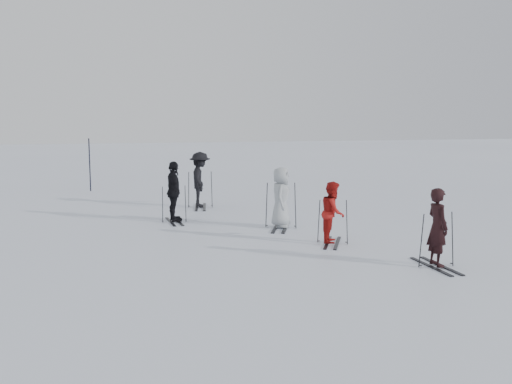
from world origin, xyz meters
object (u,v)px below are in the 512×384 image
at_px(skier_near_dark, 437,228).
at_px(piste_marker, 90,165).
at_px(skier_red, 333,213).
at_px(skier_grey, 281,198).
at_px(skier_uphill_left, 174,192).
at_px(skier_uphill_far, 200,180).

xyz_separation_m(skier_near_dark, piste_marker, (-6.94, 15.06, 0.31)).
bearing_deg(piste_marker, skier_red, -65.02).
bearing_deg(skier_grey, skier_near_dark, -136.76).
bearing_deg(skier_grey, piste_marker, 51.18).
height_order(skier_red, skier_uphill_left, skier_uphill_left).
height_order(skier_grey, skier_uphill_left, skier_uphill_left).
relative_size(skier_grey, skier_uphill_far, 0.88).
height_order(skier_grey, piste_marker, piste_marker).
distance_m(skier_uphill_left, piste_marker, 8.70).
bearing_deg(skier_uphill_far, skier_red, -151.34).
bearing_deg(skier_red, skier_uphill_far, 45.93).
xyz_separation_m(skier_red, skier_uphill_left, (-3.35, 4.02, 0.14)).
relative_size(skier_near_dark, skier_grey, 0.96).
distance_m(skier_uphill_far, piste_marker, 6.85).
relative_size(skier_uphill_left, piste_marker, 0.80).
bearing_deg(skier_red, skier_uphill_left, 68.19).
distance_m(skier_grey, skier_uphill_far, 4.56).
xyz_separation_m(skier_grey, skier_uphill_left, (-2.78, 1.72, 0.05)).
height_order(skier_near_dark, skier_uphill_left, skier_uphill_left).
xyz_separation_m(skier_red, piste_marker, (-5.77, 12.38, 0.37)).
xyz_separation_m(skier_near_dark, skier_uphill_left, (-4.52, 6.70, 0.08)).
relative_size(skier_red, skier_uphill_left, 0.84).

